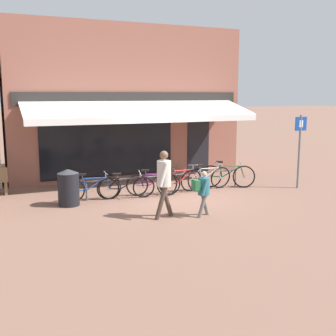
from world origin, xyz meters
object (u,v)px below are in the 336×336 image
bicycle_silver (206,178)px  parking_sign (300,144)px  pedestrian_adult (164,177)px  litter_bin (68,187)px  bicycle_green (227,176)px  pedestrian_child (203,189)px  bicycle_blue (92,188)px  bicycle_red (182,181)px  bicycle_black (126,187)px  bicycle_purple (153,184)px

bicycle_silver → parking_sign: parking_sign is taller
pedestrian_adult → litter_bin: pedestrian_adult is taller
bicycle_silver → parking_sign: size_ratio=0.76×
bicycle_green → pedestrian_child: size_ratio=1.42×
bicycle_blue → bicycle_red: bearing=-0.1°
parking_sign → pedestrian_child: bearing=-159.0°
bicycle_black → bicycle_green: bearing=13.4°
litter_bin → bicycle_blue: bearing=20.3°
bicycle_blue → parking_sign: (6.60, -0.94, 1.09)m
bicycle_blue → litter_bin: 0.75m
bicycle_purple → pedestrian_child: size_ratio=1.39×
bicycle_black → bicycle_blue: bearing=-178.7°
bicycle_red → parking_sign: 4.03m
bicycle_green → litter_bin: size_ratio=1.62×
bicycle_blue → litter_bin: bearing=-156.4°
bicycle_red → litter_bin: litter_bin is taller
bicycle_black → pedestrian_child: size_ratio=1.46×
bicycle_blue → bicycle_black: bicycle_black is taller
bicycle_black → bicycle_purple: size_ratio=1.05×
bicycle_green → pedestrian_adult: bearing=-117.1°
bicycle_green → litter_bin: (-5.19, -0.28, 0.12)m
bicycle_black → pedestrian_adult: 2.31m
pedestrian_child → litter_bin: 3.75m
bicycle_black → litter_bin: size_ratio=1.67×
bicycle_black → parking_sign: size_ratio=0.72×
bicycle_green → parking_sign: (2.10, -0.96, 1.06)m
pedestrian_child → bicycle_green: bearing=50.9°
bicycle_black → bicycle_purple: 0.89m
bicycle_blue → bicycle_red: size_ratio=0.94×
bicycle_purple → pedestrian_child: (0.35, -2.54, 0.35)m
bicycle_blue → pedestrian_adult: size_ratio=1.02×
bicycle_blue → parking_sign: size_ratio=0.73×
bicycle_black → litter_bin: bearing=-166.1°
bicycle_purple → bicycle_red: (0.93, -0.08, 0.03)m
pedestrian_adult → bicycle_purple: bearing=75.5°
bicycle_silver → bicycle_black: bearing=-179.4°
pedestrian_child → parking_sign: (4.39, 1.68, 0.75)m
bicycle_blue → pedestrian_adult: (1.28, -2.35, 0.67)m
bicycle_silver → bicycle_purple: bearing=179.6°
bicycle_black → bicycle_purple: (0.89, 0.07, 0.01)m
pedestrian_child → bicycle_black: bearing=118.3°
bicycle_black → bicycle_green: (3.52, 0.18, 0.04)m
bicycle_silver → bicycle_green: bicycle_silver is taller
litter_bin → pedestrian_child: bearing=-39.2°
bicycle_blue → bicycle_silver: 3.69m
parking_sign → pedestrian_adult: bearing=-165.2°
bicycle_black → bicycle_red: 1.81m
bicycle_purple → pedestrian_adult: size_ratio=0.96×
litter_bin → bicycle_silver: bearing=2.8°
pedestrian_child → litter_bin: pedestrian_child is taller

